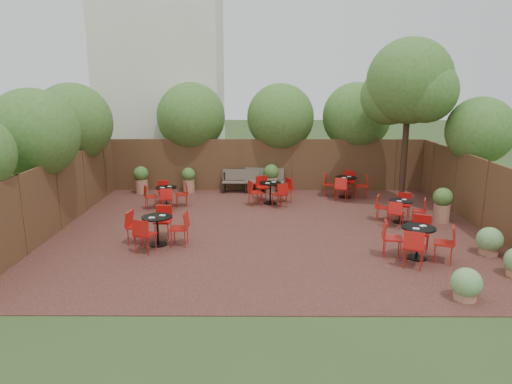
{
  "coord_description": "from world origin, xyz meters",
  "views": [
    {
      "loc": [
        -0.35,
        -12.54,
        4.1
      ],
      "look_at": [
        -0.43,
        0.5,
        1.0
      ],
      "focal_mm": 32.37,
      "sensor_mm": 36.0,
      "label": 1
    }
  ],
  "objects": [
    {
      "name": "courtyard_paving",
      "position": [
        0.0,
        0.0,
        0.01
      ],
      "size": [
        12.0,
        10.0,
        0.02
      ],
      "primitive_type": "cube",
      "color": "#3A1D17",
      "rests_on": "ground"
    },
    {
      "name": "park_bench_left",
      "position": [
        -1.02,
        4.62,
        0.46
      ],
      "size": [
        1.42,
        0.52,
        0.86
      ],
      "rotation": [
        0.0,
        0.0,
        -0.05
      ],
      "color": "brown",
      "rests_on": "courtyard_paving"
    },
    {
      "name": "overhang_foliage",
      "position": [
        -1.73,
        3.58,
        2.76
      ],
      "size": [
        15.58,
        10.56,
        2.67
      ],
      "color": "#396721",
      "rests_on": "ground"
    },
    {
      "name": "courtyard_tree",
      "position": [
        4.52,
        2.77,
        3.98
      ],
      "size": [
        2.88,
        2.79,
        5.51
      ],
      "rotation": [
        0.0,
        0.0,
        0.38
      ],
      "color": "black",
      "rests_on": "courtyard_paving"
    },
    {
      "name": "planters",
      "position": [
        -0.44,
        3.57,
        0.57
      ],
      "size": [
        10.47,
        4.48,
        1.06
      ],
      "color": "#A16D50",
      "rests_on": "courtyard_paving"
    },
    {
      "name": "fence_right",
      "position": [
        6.0,
        0.0,
        1.0
      ],
      "size": [
        0.08,
        10.0,
        2.0
      ],
      "primitive_type": "cube",
      "color": "#4D321C",
      "rests_on": "ground"
    },
    {
      "name": "bistro_tables",
      "position": [
        0.69,
        0.92,
        0.45
      ],
      "size": [
        8.77,
        7.62,
        0.9
      ],
      "color": "black",
      "rests_on": "courtyard_paving"
    },
    {
      "name": "fence_back",
      "position": [
        0.0,
        5.0,
        1.0
      ],
      "size": [
        12.0,
        0.08,
        2.0
      ],
      "primitive_type": "cube",
      "color": "#4D321C",
      "rests_on": "ground"
    },
    {
      "name": "park_bench_right",
      "position": [
        -0.13,
        4.63,
        0.49
      ],
      "size": [
        1.53,
        0.66,
        0.92
      ],
      "rotation": [
        0.0,
        0.0,
        -0.13
      ],
      "color": "brown",
      "rests_on": "courtyard_paving"
    },
    {
      "name": "low_shrubs",
      "position": [
        4.76,
        -3.06,
        0.33
      ],
      "size": [
        2.23,
        3.04,
        0.67
      ],
      "color": "#A16D50",
      "rests_on": "courtyard_paving"
    },
    {
      "name": "neighbour_building",
      "position": [
        -4.5,
        8.0,
        4.0
      ],
      "size": [
        5.0,
        4.0,
        8.0
      ],
      "primitive_type": "cube",
      "color": "silver",
      "rests_on": "ground"
    },
    {
      "name": "ground",
      "position": [
        0.0,
        0.0,
        0.0
      ],
      "size": [
        80.0,
        80.0,
        0.0
      ],
      "primitive_type": "plane",
      "color": "#354F23",
      "rests_on": "ground"
    },
    {
      "name": "fence_left",
      "position": [
        -6.0,
        0.0,
        1.0
      ],
      "size": [
        0.08,
        10.0,
        2.0
      ],
      "primitive_type": "cube",
      "color": "#4D321C",
      "rests_on": "ground"
    }
  ]
}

